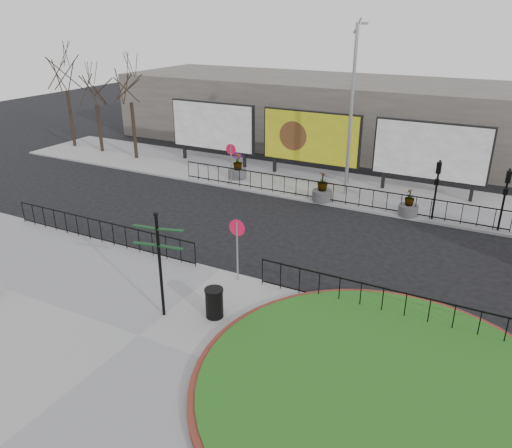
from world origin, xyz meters
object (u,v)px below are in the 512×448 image
Objects in this scene: fingerpost_sign at (159,255)px; planter_c at (409,206)px; lamp_post at (351,110)px; planter_b at (322,190)px; billboard_mid at (311,138)px; litter_bin at (214,303)px; planter_a at (238,169)px.

fingerpost_sign reaches higher than planter_c.
planter_b is at bearing -116.68° from lamp_post.
litter_bin is at bearing -79.10° from billboard_mid.
billboard_mid is at bearing 87.05° from fingerpost_sign.
billboard_mid reaches higher than litter_bin.
fingerpost_sign is (-1.53, -14.66, -2.46)m from lamp_post.
litter_bin is (0.06, -13.96, -4.18)m from lamp_post.
planter_c is (4.61, -0.00, -0.10)m from planter_b.
planter_b reaches higher than planter_a.
litter_bin is at bearing -86.00° from planter_b.
planter_c is at bearing -0.00° from planter_b.
lamp_post is 5.80× the size of planter_a.
planter_b is (0.72, 13.06, -1.67)m from fingerpost_sign.
fingerpost_sign reaches higher than planter_a.
planter_a is 1.12× the size of planter_c.
planter_b reaches higher than planter_c.
billboard_mid is 4.23m from lamp_post.
planter_b is (2.20, -3.57, -1.90)m from billboard_mid.
fingerpost_sign is 2.63× the size of planter_c.
lamp_post is 14.57m from litter_bin.
planter_a is 10.71m from planter_c.
planter_c is (6.82, -3.57, -2.00)m from billboard_mid.
planter_a is at bearing -149.28° from billboard_mid.
fingerpost_sign is at bearing -95.94° from lamp_post.
fingerpost_sign is at bearing -156.33° from litter_bin.
billboard_mid reaches higher than planter_a.
fingerpost_sign is at bearing -112.22° from planter_c.
lamp_post is 8.78× the size of litter_bin.
planter_c is (5.34, 13.06, -1.77)m from fingerpost_sign.
billboard_mid is at bearing 146.75° from lamp_post.
planter_a is at bearing 102.17° from fingerpost_sign.
planter_b is (-0.80, -1.60, -4.13)m from lamp_post.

